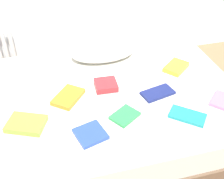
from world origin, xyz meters
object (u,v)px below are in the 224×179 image
object	(u,v)px
textbook_red	(106,85)
textbook_orange	(68,97)
textbook_blue	(90,134)
textbook_green	(125,116)
textbook_pink	(222,100)
textbook_lime	(26,124)
textbook_teal	(187,116)
textbook_navy	(158,93)
pillow	(103,51)
bed	(114,115)
textbook_yellow	(176,67)

from	to	relation	value
textbook_red	textbook_orange	xyz separation A→B (m)	(-0.31, -0.07, -0.01)
textbook_red	textbook_blue	bearing A→B (deg)	-111.82
textbook_green	textbook_orange	xyz separation A→B (m)	(-0.36, 0.30, 0.01)
textbook_blue	textbook_pink	xyz separation A→B (m)	(1.01, 0.09, -0.00)
textbook_lime	textbook_pink	world-z (taller)	textbook_lime
textbook_teal	textbook_red	bearing A→B (deg)	175.11
textbook_lime	textbook_teal	world-z (taller)	textbook_lime
textbook_teal	textbook_red	world-z (taller)	textbook_red
textbook_navy	textbook_red	world-z (taller)	textbook_red
textbook_pink	textbook_navy	bearing A→B (deg)	111.58
pillow	textbook_orange	world-z (taller)	pillow
textbook_teal	textbook_red	size ratio (longest dim) A/B	1.43
textbook_teal	textbook_blue	bearing A→B (deg)	-139.65
textbook_lime	textbook_teal	xyz separation A→B (m)	(1.09, -0.20, -0.01)
textbook_navy	textbook_teal	size ratio (longest dim) A/B	1.02
bed	textbook_green	bearing A→B (deg)	-89.96
textbook_navy	textbook_green	xyz separation A→B (m)	(-0.32, -0.18, -0.00)
pillow	textbook_blue	xyz separation A→B (m)	(-0.30, -0.92, -0.06)
pillow	textbook_lime	distance (m)	1.01
textbook_pink	textbook_yellow	xyz separation A→B (m)	(-0.14, 0.49, 0.01)
pillow	textbook_lime	xyz separation A→B (m)	(-0.71, -0.72, -0.05)
textbook_teal	textbook_yellow	bearing A→B (deg)	113.13
pillow	textbook_pink	size ratio (longest dim) A/B	2.99
textbook_navy	textbook_yellow	bearing A→B (deg)	32.12
pillow	textbook_navy	size ratio (longest dim) A/B	2.35
textbook_green	textbook_yellow	xyz separation A→B (m)	(0.61, 0.47, 0.01)
bed	textbook_navy	xyz separation A→B (m)	(0.32, -0.12, 0.26)
textbook_pink	textbook_red	distance (m)	0.88
textbook_navy	textbook_blue	size ratio (longest dim) A/B	1.36
pillow	textbook_red	bearing A→B (deg)	-100.86
textbook_lime	textbook_red	xyz separation A→B (m)	(0.62, 0.28, 0.01)
textbook_blue	textbook_pink	distance (m)	1.02
textbook_red	textbook_yellow	bearing A→B (deg)	12.15
bed	textbook_yellow	size ratio (longest dim) A/B	8.97
textbook_teal	textbook_orange	distance (m)	0.88
textbook_teal	bed	bearing A→B (deg)	176.17
bed	textbook_orange	size ratio (longest dim) A/B	8.07
bed	textbook_pink	size ratio (longest dim) A/B	10.20
textbook_green	textbook_pink	xyz separation A→B (m)	(0.75, -0.02, 0.00)
bed	textbook_teal	bearing A→B (deg)	-44.33
textbook_green	textbook_blue	world-z (taller)	textbook_blue
textbook_yellow	pillow	bearing A→B (deg)	110.16
textbook_navy	textbook_orange	distance (m)	0.68
textbook_yellow	textbook_navy	bearing A→B (deg)	-173.82
textbook_navy	textbook_pink	world-z (taller)	textbook_pink
pillow	textbook_blue	size ratio (longest dim) A/B	3.19
textbook_navy	textbook_teal	world-z (taller)	same
textbook_navy	pillow	bearing A→B (deg)	101.07
textbook_blue	textbook_red	distance (m)	0.52
textbook_green	bed	bearing A→B (deg)	56.96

